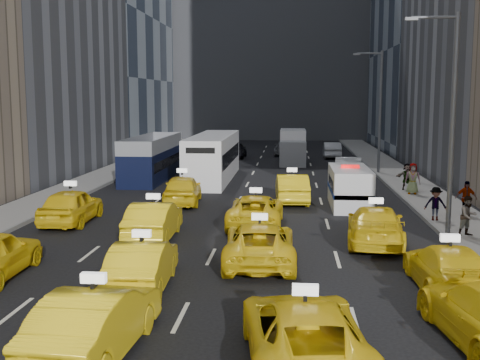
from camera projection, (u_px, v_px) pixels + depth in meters
The scene contains 32 objects.
ground at pixel (165, 349), 13.71m from camera, with size 160.00×160.00×0.00m, color black.
sidewalk_west at pixel (86, 183), 39.25m from camera, with size 3.00×90.00×0.15m, color gray.
sidewalk_east at pixel (414, 188), 37.50m from camera, with size 3.00×90.00×0.15m, color gray.
curb_west at pixel (108, 184), 39.13m from camera, with size 0.15×90.00×0.18m, color slate.
curb_east at pixel (390, 187), 37.61m from camera, with size 0.15×90.00×0.18m, color slate.
streetlight_near at pixel (450, 116), 24.11m from camera, with size 2.15×0.22×9.00m.
streetlight_far at pixel (379, 107), 43.85m from camera, with size 2.15×0.22×9.00m.
taxi_5 at pixel (95, 322), 13.27m from camera, with size 1.65×4.73×1.56m, color yellow.
taxi_6 at pixel (305, 334), 12.67m from camera, with size 2.47×5.37×1.49m, color yellow.
taxi_9 at pixel (142, 264), 17.96m from camera, with size 1.55×4.43×1.46m, color yellow.
taxi_10 at pixel (260, 243), 20.63m from camera, with size 2.36×5.12×1.42m, color yellow.
taxi_11 at pixel (449, 268), 17.71m from camera, with size 1.94×4.78×1.39m, color yellow.
taxi_12 at pixel (71, 206), 27.20m from camera, with size 1.90×4.72×1.61m, color yellow.
taxi_13 at pixel (154, 220), 24.15m from camera, with size 1.62×4.66×1.53m, color yellow.
taxi_14 at pixel (256, 211), 26.64m from camera, with size 2.31×5.01×1.39m, color yellow.
taxi_15 at pixel (375, 225), 23.34m from camera, with size 2.10×5.18×1.50m, color yellow.
taxi_16 at pixel (182, 189), 32.05m from camera, with size 1.88×4.67×1.59m, color yellow.
taxi_17 at pixel (292, 188), 32.65m from camera, with size 1.64×4.72×1.55m, color yellow.
nypd_van at pixel (350, 188), 31.31m from camera, with size 2.55×5.29×2.19m.
double_decker at pixel (152, 158), 41.75m from camera, with size 3.59×10.33×2.94m.
city_bus at pixel (213, 157), 41.49m from camera, with size 3.44×12.14×3.10m.
box_truck at pixel (293, 147), 51.49m from camera, with size 2.18×6.29×2.87m.
misc_car_0 at pixel (348, 168), 41.23m from camera, with size 1.72×4.92×1.62m, color #B5B9BD.
misc_car_1 at pixel (193, 153), 53.91m from camera, with size 2.29×4.97×1.38m, color black.
misc_car_2 at pixel (285, 148), 58.87m from camera, with size 2.01×4.95×1.44m, color slate.
misc_car_3 at pixel (236, 150), 56.26m from camera, with size 1.76×4.37×1.49m, color black.
misc_car_4 at pixel (332, 150), 56.33m from camera, with size 1.57×4.49×1.48m, color #ABAEB3.
pedestrian_1 at pixel (468, 216), 24.08m from camera, with size 0.79×0.43×1.62m, color gray.
pedestrian_2 at pixel (436, 204), 27.13m from camera, with size 0.98×0.41×1.52m, color gray.
pedestrian_3 at pixel (466, 198), 28.17m from camera, with size 0.97×0.44×1.65m, color gray.
pedestrian_4 at pixel (413, 179), 34.49m from camera, with size 0.87×0.48×1.78m, color gray.
pedestrian_5 at pixel (407, 177), 36.10m from camera, with size 1.47×0.42×1.58m, color gray.
Camera 1 is at (2.81, -12.86, 5.71)m, focal length 45.00 mm.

